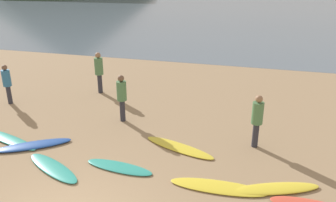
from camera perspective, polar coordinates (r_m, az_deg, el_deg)
name	(u,v)px	position (r m, az deg, el deg)	size (l,w,h in m)	color
ground_plane	(175,85)	(16.31, 1.16, 2.58)	(120.00, 120.00, 0.20)	#997C5B
surfboard_0	(8,139)	(12.17, -24.39, -5.65)	(2.56, 0.46, 0.07)	teal
surfboard_1	(33,145)	(11.48, -21.00, -6.70)	(2.24, 0.53, 0.10)	#1E479E
surfboard_2	(53,168)	(10.16, -18.12, -10.21)	(2.13, 0.54, 0.08)	teal
surfboard_3	(119,167)	(9.79, -7.90, -10.54)	(1.95, 0.51, 0.07)	teal
surfboard_4	(179,147)	(10.64, 1.81, -7.52)	(2.34, 0.52, 0.07)	yellow
surfboard_5	(218,187)	(9.04, 8.14, -13.60)	(2.41, 0.59, 0.07)	yellow
surfboard_6	(275,189)	(9.26, 16.93, -13.40)	(2.24, 0.50, 0.09)	yellow
person_0	(257,117)	(10.66, 14.23, -2.53)	(0.33, 0.33, 1.65)	#2D2D38
person_1	(7,81)	(14.96, -24.62, 2.95)	(0.32, 0.32, 1.57)	#2D2D38
person_2	(122,94)	(12.16, -7.50, 1.06)	(0.34, 0.34, 1.67)	#2D2D38
person_3	(99,69)	(15.04, -11.11, 5.05)	(0.35, 0.35, 1.75)	#2D2D38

